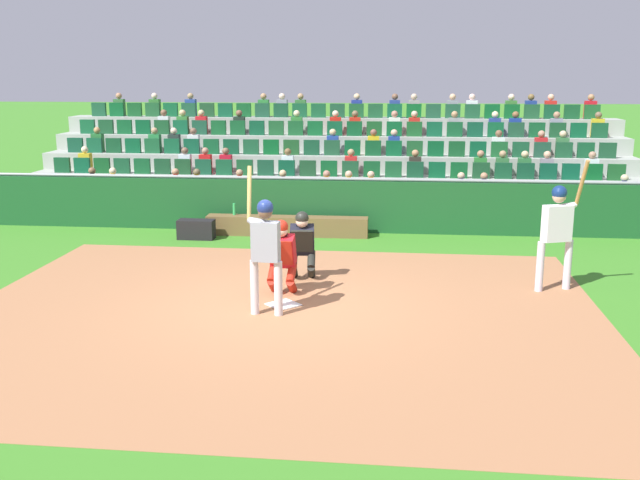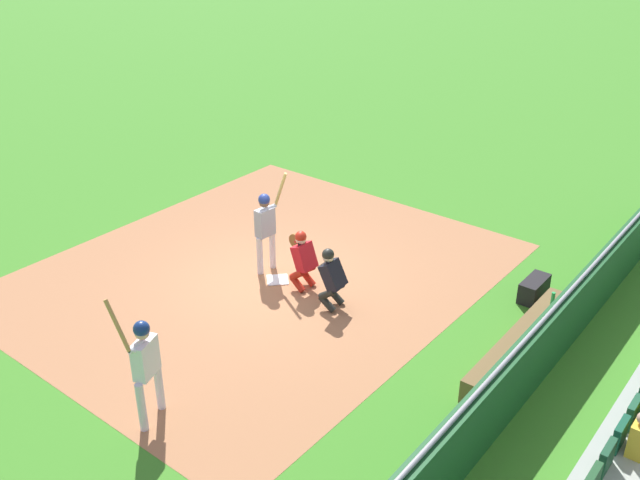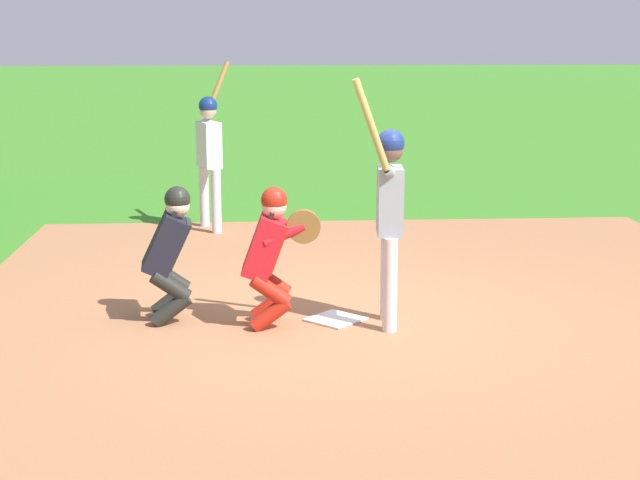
{
  "view_description": "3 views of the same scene",
  "coord_description": "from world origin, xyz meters",
  "px_view_note": "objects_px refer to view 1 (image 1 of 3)",
  "views": [
    {
      "loc": [
        -1.69,
        10.95,
        3.63
      ],
      "look_at": [
        -0.49,
        -1.04,
        0.85
      ],
      "focal_mm": 40.67,
      "sensor_mm": 36.0,
      "label": 1
    },
    {
      "loc": [
        -9.75,
        -8.76,
        7.6
      ],
      "look_at": [
        0.34,
        -0.87,
        1.09
      ],
      "focal_mm": 40.13,
      "sensor_mm": 36.0,
      "label": 2
    },
    {
      "loc": [
        8.71,
        -0.81,
        2.6
      ],
      "look_at": [
        0.34,
        -0.17,
        0.84
      ],
      "focal_mm": 54.8,
      "sensor_mm": 36.0,
      "label": 3
    }
  ],
  "objects_px": {
    "equipment_duffel_bag": "(196,229)",
    "on_deck_batter": "(558,225)",
    "home_plate_umpire": "(302,242)",
    "dugout_bench": "(287,226)",
    "batter_at_plate": "(265,244)",
    "catcher_crouching": "(281,253)",
    "home_plate_marker": "(283,304)",
    "water_bottle_on_bench": "(234,209)"
  },
  "relations": [
    {
      "from": "catcher_crouching",
      "to": "water_bottle_on_bench",
      "type": "xyz_separation_m",
      "value": [
        1.8,
        -4.57,
        -0.15
      ]
    },
    {
      "from": "home_plate_marker",
      "to": "dugout_bench",
      "type": "distance_m",
      "value": 5.14
    },
    {
      "from": "batter_at_plate",
      "to": "dugout_bench",
      "type": "xyz_separation_m",
      "value": [
        0.49,
        -5.56,
        -0.9
      ]
    },
    {
      "from": "home_plate_marker",
      "to": "equipment_duffel_bag",
      "type": "height_order",
      "value": "equipment_duffel_bag"
    },
    {
      "from": "water_bottle_on_bench",
      "to": "batter_at_plate",
      "type": "bearing_deg",
      "value": 106.97
    },
    {
      "from": "home_plate_umpire",
      "to": "equipment_duffel_bag",
      "type": "distance_m",
      "value": 4.13
    },
    {
      "from": "catcher_crouching",
      "to": "home_plate_umpire",
      "type": "bearing_deg",
      "value": -104.56
    },
    {
      "from": "home_plate_umpire",
      "to": "batter_at_plate",
      "type": "bearing_deg",
      "value": 80.86
    },
    {
      "from": "home_plate_marker",
      "to": "dugout_bench",
      "type": "bearing_deg",
      "value": -82.38
    },
    {
      "from": "batter_at_plate",
      "to": "water_bottle_on_bench",
      "type": "xyz_separation_m",
      "value": [
        1.72,
        -5.63,
        -0.54
      ]
    },
    {
      "from": "catcher_crouching",
      "to": "water_bottle_on_bench",
      "type": "bearing_deg",
      "value": -68.55
    },
    {
      "from": "catcher_crouching",
      "to": "equipment_duffel_bag",
      "type": "height_order",
      "value": "catcher_crouching"
    },
    {
      "from": "home_plate_umpire",
      "to": "water_bottle_on_bench",
      "type": "bearing_deg",
      "value": -60.89
    },
    {
      "from": "batter_at_plate",
      "to": "on_deck_batter",
      "type": "relative_size",
      "value": 0.99
    },
    {
      "from": "equipment_duffel_bag",
      "to": "on_deck_batter",
      "type": "bearing_deg",
      "value": 156.02
    },
    {
      "from": "equipment_duffel_bag",
      "to": "on_deck_batter",
      "type": "relative_size",
      "value": 0.36
    },
    {
      "from": "batter_at_plate",
      "to": "home_plate_umpire",
      "type": "relative_size",
      "value": 1.76
    },
    {
      "from": "home_plate_umpire",
      "to": "dugout_bench",
      "type": "bearing_deg",
      "value": -77.36
    },
    {
      "from": "catcher_crouching",
      "to": "batter_at_plate",
      "type": "bearing_deg",
      "value": 85.71
    },
    {
      "from": "home_plate_umpire",
      "to": "catcher_crouching",
      "type": "bearing_deg",
      "value": 75.44
    },
    {
      "from": "equipment_duffel_bag",
      "to": "batter_at_plate",
      "type": "bearing_deg",
      "value": 116.61
    },
    {
      "from": "home_plate_marker",
      "to": "equipment_duffel_bag",
      "type": "distance_m",
      "value": 5.26
    },
    {
      "from": "water_bottle_on_bench",
      "to": "home_plate_marker",
      "type": "bearing_deg",
      "value": 110.32
    },
    {
      "from": "catcher_crouching",
      "to": "home_plate_umpire",
      "type": "relative_size",
      "value": 1.02
    },
    {
      "from": "batter_at_plate",
      "to": "catcher_crouching",
      "type": "relative_size",
      "value": 1.74
    },
    {
      "from": "dugout_bench",
      "to": "water_bottle_on_bench",
      "type": "distance_m",
      "value": 1.29
    },
    {
      "from": "home_plate_umpire",
      "to": "on_deck_batter",
      "type": "bearing_deg",
      "value": 177.18
    },
    {
      "from": "water_bottle_on_bench",
      "to": "on_deck_batter",
      "type": "distance_m",
      "value": 7.5
    },
    {
      "from": "home_plate_marker",
      "to": "equipment_duffel_bag",
      "type": "bearing_deg",
      "value": -59.69
    },
    {
      "from": "home_plate_marker",
      "to": "water_bottle_on_bench",
      "type": "xyz_separation_m",
      "value": [
        1.91,
        -5.17,
        0.56
      ]
    },
    {
      "from": "catcher_crouching",
      "to": "home_plate_marker",
      "type": "bearing_deg",
      "value": 101.1
    },
    {
      "from": "home_plate_marker",
      "to": "catcher_crouching",
      "type": "bearing_deg",
      "value": -78.9
    },
    {
      "from": "home_plate_umpire",
      "to": "dugout_bench",
      "type": "xyz_separation_m",
      "value": [
        0.8,
        -3.58,
        -0.48
      ]
    },
    {
      "from": "on_deck_batter",
      "to": "dugout_bench",
      "type": "bearing_deg",
      "value": -36.33
    },
    {
      "from": "catcher_crouching",
      "to": "dugout_bench",
      "type": "xyz_separation_m",
      "value": [
        0.56,
        -4.5,
        -0.5
      ]
    },
    {
      "from": "home_plate_marker",
      "to": "water_bottle_on_bench",
      "type": "relative_size",
      "value": 1.63
    },
    {
      "from": "batter_at_plate",
      "to": "water_bottle_on_bench",
      "type": "height_order",
      "value": "batter_at_plate"
    },
    {
      "from": "home_plate_umpire",
      "to": "dugout_bench",
      "type": "height_order",
      "value": "home_plate_umpire"
    },
    {
      "from": "home_plate_marker",
      "to": "on_deck_batter",
      "type": "xyz_separation_m",
      "value": [
        -4.48,
        -1.3,
        1.12
      ]
    },
    {
      "from": "home_plate_umpire",
      "to": "water_bottle_on_bench",
      "type": "distance_m",
      "value": 4.19
    },
    {
      "from": "batter_at_plate",
      "to": "water_bottle_on_bench",
      "type": "distance_m",
      "value": 5.91
    },
    {
      "from": "water_bottle_on_bench",
      "to": "equipment_duffel_bag",
      "type": "xyz_separation_m",
      "value": [
        0.74,
        0.63,
        -0.36
      ]
    }
  ]
}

